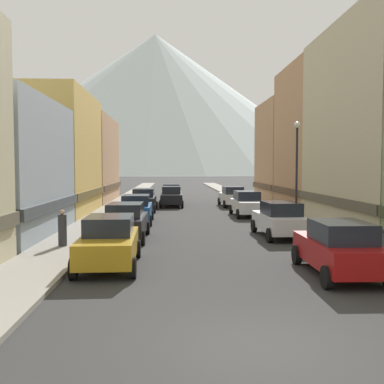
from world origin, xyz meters
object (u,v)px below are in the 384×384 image
at_px(car_left_0, 109,242).
at_px(potted_plant_1, 367,234).
at_px(car_left_1, 126,221).
at_px(car_driving_1, 171,196).
at_px(car_left_2, 136,209).
at_px(pedestrian_0, 62,229).
at_px(car_right_2, 247,204).
at_px(car_driving_0, 171,193).
at_px(car_left_3, 144,200).
at_px(car_right_0, 339,248).
at_px(streetlamp_right, 297,158).
at_px(car_right_1, 280,219).
at_px(potted_plant_0, 363,231).
at_px(car_right_3, 232,196).
at_px(trash_bin_right, 382,243).

bearing_deg(car_left_0, potted_plant_1, 17.93).
bearing_deg(car_left_1, car_driving_1, 83.01).
xyz_separation_m(car_left_2, pedestrian_0, (-2.45, -8.78, -0.04)).
distance_m(car_right_2, car_driving_0, 14.11).
bearing_deg(car_left_3, car_right_0, -70.48).
relative_size(car_right_0, streetlamp_right, 0.76).
bearing_deg(car_right_0, car_right_2, 90.00).
relative_size(car_left_3, car_right_1, 0.99).
xyz_separation_m(car_left_0, pedestrian_0, (-2.45, 3.48, -0.04)).
distance_m(potted_plant_0, pedestrian_0, 13.26).
relative_size(car_left_0, car_right_0, 1.00).
relative_size(car_right_1, car_right_3, 1.00).
bearing_deg(car_right_0, car_right_3, 89.99).
height_order(car_left_1, car_right_3, same).
distance_m(car_right_1, car_right_2, 9.52).
xyz_separation_m(car_right_3, streetlamp_right, (1.55, -14.71, 3.09)).
height_order(car_right_1, potted_plant_1, car_right_1).
bearing_deg(potted_plant_1, car_right_0, -122.18).
relative_size(car_driving_0, potted_plant_0, 5.14).
relative_size(car_left_3, car_right_0, 1.00).
distance_m(car_driving_1, trash_bin_right, 24.42).
height_order(potted_plant_0, potted_plant_1, potted_plant_0).
distance_m(car_left_1, potted_plant_1, 11.07).
relative_size(car_left_1, car_driving_1, 1.01).
height_order(car_driving_0, car_driving_1, same).
bearing_deg(car_left_3, car_left_1, -90.01).
height_order(car_right_3, potted_plant_0, car_right_3).
bearing_deg(car_left_3, car_left_0, -90.01).
distance_m(car_right_1, car_driving_0, 23.19).
height_order(trash_bin_right, streetlamp_right, streetlamp_right).
xyz_separation_m(car_left_3, car_driving_1, (2.20, 4.01, 0.00)).
bearing_deg(car_driving_1, car_left_3, -118.72).
relative_size(car_left_1, car_left_2, 1.00).
bearing_deg(car_driving_0, car_left_0, -94.36).
bearing_deg(car_left_0, potted_plant_0, 19.71).
distance_m(car_left_3, car_right_1, 15.51).
bearing_deg(car_right_3, car_left_0, -107.87).
distance_m(car_left_2, car_right_1, 9.64).
relative_size(car_left_0, streetlamp_right, 0.76).
bearing_deg(pedestrian_0, car_driving_1, 77.15).
height_order(car_right_2, car_driving_0, same).
bearing_deg(trash_bin_right, car_left_0, -175.67).
xyz_separation_m(car_left_0, car_right_3, (7.60, 23.58, 0.00)).
relative_size(car_left_2, potted_plant_1, 5.64).
xyz_separation_m(car_left_1, potted_plant_0, (10.80, -2.03, -0.28)).
bearing_deg(car_right_1, potted_plant_0, -37.52).
xyz_separation_m(car_left_0, car_left_1, (0.00, 5.90, 0.00)).
distance_m(car_right_0, potted_plant_0, 6.34).
xyz_separation_m(car_left_1, car_right_2, (7.60, 9.95, 0.00)).
height_order(car_right_2, pedestrian_0, car_right_2).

